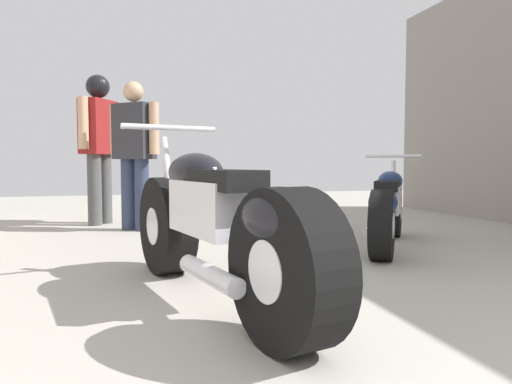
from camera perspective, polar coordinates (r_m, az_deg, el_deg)
The scene contains 5 objects.
ground_plane at distance 3.31m, azimuth 4.88°, elevation -8.94°, with size 15.86×15.86×0.00m, color #A8A399.
motorcycle_maroon_cruiser at distance 2.33m, azimuth -5.24°, elevation -4.15°, with size 0.79×2.04×0.96m.
motorcycle_black_naked at distance 4.04m, azimuth 16.15°, elevation -1.92°, with size 1.13×1.49×0.81m.
mechanic_in_blue at distance 5.06m, azimuth -14.98°, elevation 5.49°, with size 0.55×0.49×1.59m.
mechanic_with_helmet at distance 5.71m, azimuth -19.07°, elevation 6.71°, with size 0.45×0.64×1.75m.
Camera 1 is at (-1.13, 0.25, 0.71)m, focal length 31.97 mm.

